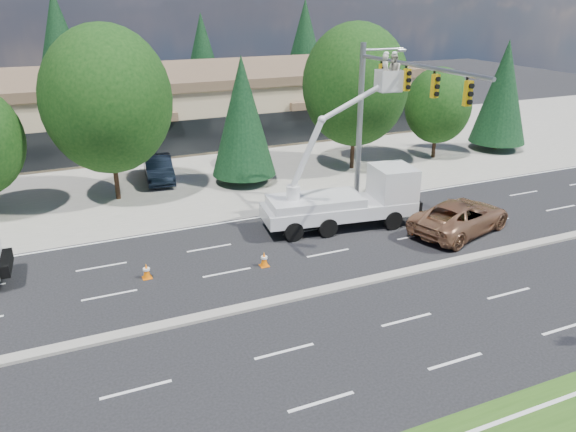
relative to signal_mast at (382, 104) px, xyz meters
name	(u,v)px	position (x,y,z in m)	size (l,w,h in m)	color
ground	(252,307)	(-10.03, -7.04, -6.06)	(140.00, 140.00, 0.00)	black
concrete_apron	(153,171)	(-10.03, 12.96, -6.05)	(140.00, 22.00, 0.01)	gray
road_median	(252,306)	(-10.03, -7.04, -6.00)	(120.00, 0.55, 0.12)	gray
strip_mall	(126,106)	(-10.03, 22.93, -3.23)	(50.40, 15.40, 5.50)	tan
tree_front_d	(107,100)	(-13.03, 7.96, -0.16)	(7.27, 7.27, 10.08)	#332114
tree_front_e	(243,116)	(-5.03, 7.96, -1.74)	(4.08, 4.08, 8.05)	#332114
tree_front_f	(355,85)	(2.97, 7.96, -0.28)	(7.11, 7.11, 9.86)	#332114
tree_front_g	(438,106)	(9.97, 7.96, -2.17)	(4.79, 4.79, 6.65)	#332114
tree_front_h	(503,92)	(15.97, 7.96, -1.57)	(4.24, 4.24, 8.36)	#332114
tree_back_b	(60,50)	(-14.03, 34.96, 0.41)	(6.12, 6.12, 12.05)	#332114
tree_back_c	(203,57)	(-0.03, 34.96, -0.83)	(4.95, 4.95, 9.75)	#332114
tree_back_d	(305,46)	(11.97, 34.96, -0.13)	(5.60, 5.60, 11.05)	#332114
signal_mast	(382,104)	(0.00, 0.00, 0.00)	(2.76, 10.16, 9.00)	gray
bucket_truck	(353,191)	(-2.28, -1.26, -4.15)	(8.23, 3.43, 8.86)	silver
traffic_cone_b	(147,271)	(-13.34, -2.94, -5.72)	(0.40, 0.40, 0.70)	orange
traffic_cone_c	(264,259)	(-8.29, -3.89, -5.72)	(0.40, 0.40, 0.70)	orange
minivan	(461,217)	(2.36, -4.24, -5.22)	(2.77, 6.02, 1.67)	#A2704E
parked_car_east	(159,169)	(-10.03, 10.59, -5.26)	(1.70, 4.86, 1.60)	black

